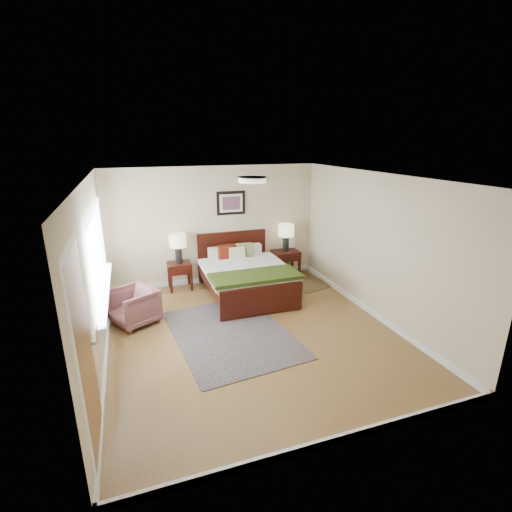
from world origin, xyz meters
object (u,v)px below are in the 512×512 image
(nightstand_left, at_px, (180,269))
(bed, at_px, (245,271))
(lamp_left, at_px, (178,243))
(nightstand_right, at_px, (286,261))
(armchair, at_px, (134,306))
(rug_persian, at_px, (231,333))
(lamp_right, at_px, (286,233))

(nightstand_left, bearing_deg, bed, -31.61)
(bed, distance_m, lamp_left, 1.50)
(nightstand_right, relative_size, armchair, 0.86)
(lamp_left, xyz_separation_m, rug_persian, (0.50, -2.19, -0.99))
(armchair, bearing_deg, nightstand_left, 115.66)
(armchair, bearing_deg, lamp_right, 83.59)
(lamp_right, bearing_deg, rug_persian, -131.01)
(lamp_left, xyz_separation_m, armchair, (-0.96, -1.31, -0.69))
(bed, distance_m, nightstand_right, 1.42)
(armchair, bearing_deg, rug_persian, 31.17)
(nightstand_right, distance_m, rug_persian, 2.91)
(lamp_right, relative_size, rug_persian, 0.25)
(lamp_left, distance_m, lamp_right, 2.40)
(bed, height_order, lamp_right, lamp_right)
(nightstand_right, bearing_deg, lamp_right, 90.00)
(nightstand_left, bearing_deg, rug_persian, -77.09)
(lamp_left, bearing_deg, rug_persian, -77.21)
(lamp_right, distance_m, rug_persian, 3.07)
(nightstand_left, xyz_separation_m, lamp_right, (2.40, 0.02, 0.57))
(bed, relative_size, lamp_left, 3.28)
(rug_persian, bearing_deg, nightstand_left, 97.01)
(armchair, relative_size, rug_persian, 0.28)
(bed, relative_size, nightstand_left, 3.52)
(nightstand_left, relative_size, nightstand_right, 0.95)
(bed, distance_m, rug_persian, 1.67)
(lamp_right, height_order, armchair, lamp_right)
(lamp_left, height_order, rug_persian, lamp_left)
(nightstand_left, distance_m, nightstand_right, 2.40)
(bed, bearing_deg, lamp_left, 147.69)
(nightstand_right, xyz_separation_m, rug_persian, (-1.90, -2.17, -0.36))
(nightstand_left, distance_m, armchair, 1.61)
(bed, relative_size, rug_persian, 0.82)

